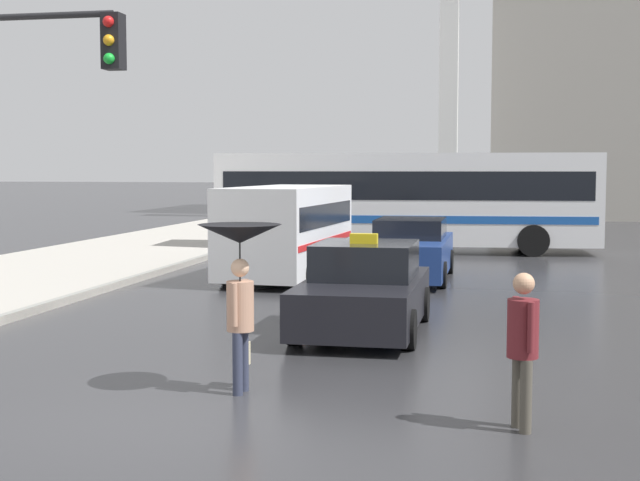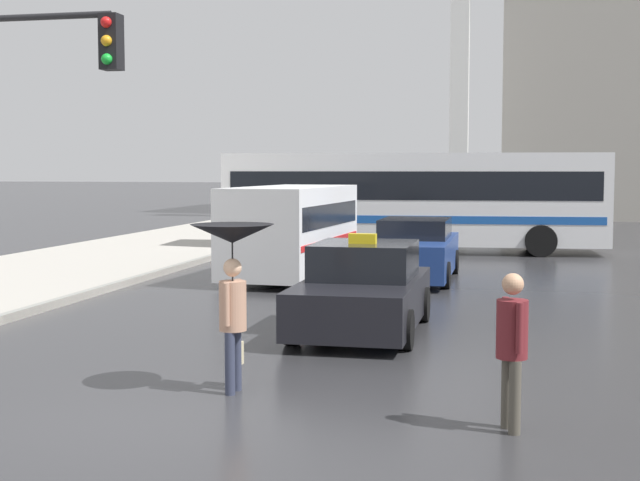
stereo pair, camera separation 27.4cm
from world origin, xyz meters
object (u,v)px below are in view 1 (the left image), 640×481
object	(u,v)px
pedestrian_man	(523,338)
city_bus	(406,197)
pedestrian_with_umbrella	(240,261)
sedan_red	(410,251)
taxi	(364,292)
ambulance_van	(287,227)

from	to	relation	value
pedestrian_man	city_bus	bearing A→B (deg)	168.54
pedestrian_with_umbrella	pedestrian_man	size ratio (longest dim) A/B	1.24
sedan_red	pedestrian_with_umbrella	bearing A→B (deg)	85.41
taxi	ambulance_van	bearing A→B (deg)	-66.57
taxi	ambulance_van	size ratio (longest dim) A/B	0.76
taxi	sedan_red	distance (m)	7.01
city_bus	pedestrian_man	xyz separation A→B (m)	(3.16, -19.18, -0.79)
pedestrian_with_umbrella	sedan_red	bearing A→B (deg)	-2.09
sedan_red	pedestrian_with_umbrella	world-z (taller)	pedestrian_with_umbrella
sedan_red	ambulance_van	size ratio (longest dim) A/B	0.88
city_bus	pedestrian_man	distance (m)	19.45
ambulance_van	city_bus	world-z (taller)	city_bus
taxi	ambulance_van	xyz separation A→B (m)	(-2.88, 6.64, 0.57)
pedestrian_with_umbrella	city_bus	bearing A→B (deg)	2.31
ambulance_van	city_bus	size ratio (longest dim) A/B	0.44
taxi	city_bus	bearing A→B (deg)	-86.81
sedan_red	city_bus	xyz separation A→B (m)	(-0.84, 7.08, 1.06)
sedan_red	pedestrian_with_umbrella	distance (m)	11.27
city_bus	pedestrian_with_umbrella	size ratio (longest dim) A/B	6.00
ambulance_van	pedestrian_with_umbrella	world-z (taller)	ambulance_van
taxi	city_bus	size ratio (longest dim) A/B	0.33
city_bus	pedestrian_with_umbrella	xyz separation A→B (m)	(-0.06, -18.29, -0.16)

